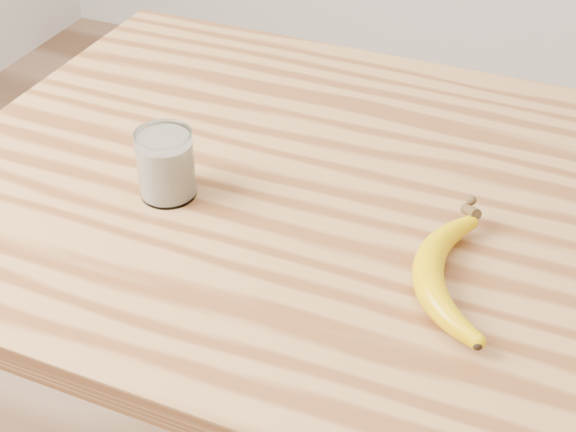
% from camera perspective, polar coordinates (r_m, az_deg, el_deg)
% --- Properties ---
extents(table, '(1.20, 0.80, 0.90)m').
position_cam_1_polar(table, '(1.12, 6.19, -4.13)').
color(table, '#A2703F').
rests_on(table, ground).
extents(smoothie_glass, '(0.07, 0.07, 0.09)m').
position_cam_1_polar(smoothie_glass, '(1.03, -8.67, 3.59)').
color(smoothie_glass, white).
rests_on(smoothie_glass, table).
extents(banana, '(0.18, 0.31, 0.04)m').
position_cam_1_polar(banana, '(0.91, 9.85, -3.97)').
color(banana, '#CE9C00').
rests_on(banana, table).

